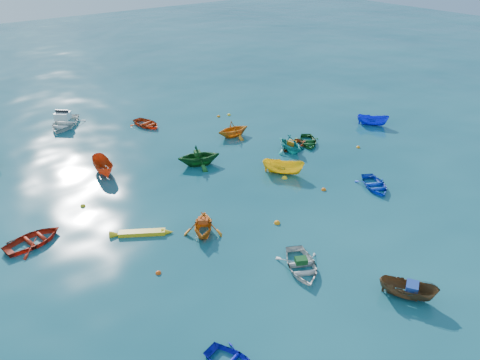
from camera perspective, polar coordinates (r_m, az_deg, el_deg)
ground at (r=28.70m, az=6.08°, el=-4.49°), size 160.00×160.00×0.00m
dinghy_white_near at (r=24.75m, az=7.45°, el=-10.71°), size 3.48×3.85×0.66m
sampan_brown_mid at (r=24.30m, az=19.62°, el=-13.31°), size 2.27×2.84×1.04m
dinghy_blue_se at (r=32.95m, az=16.06°, el=-0.89°), size 3.26×3.60×0.61m
dinghy_orange_w at (r=27.20m, az=-4.47°, el=-6.47°), size 3.40×3.47×1.39m
sampan_yellow_mid at (r=33.60m, az=5.24°, el=0.80°), size 2.75×3.07×1.17m
dinghy_green_e at (r=38.60m, az=8.26°, el=4.42°), size 3.35×3.51×0.59m
dinghy_cyan_se at (r=37.11m, az=6.09°, el=3.54°), size 2.55×2.89×1.43m
dinghy_red_nw at (r=28.71m, az=-23.82°, el=-7.08°), size 3.52×2.79×0.66m
sampan_orange_n at (r=34.92m, az=-16.20°, el=0.83°), size 1.61×3.26×1.21m
dinghy_green_n at (r=34.85m, az=-4.99°, el=1.88°), size 3.85×3.61×1.63m
dinghy_red_ne at (r=37.73m, az=6.36°, el=3.96°), size 3.02×2.45×0.55m
sampan_blue_far at (r=43.58m, az=15.79°, el=6.48°), size 2.49×2.78×1.05m
dinghy_red_far at (r=42.57m, az=-11.29°, el=6.49°), size 2.69×3.37×0.63m
dinghy_orange_far at (r=39.57m, az=-0.82°, el=5.34°), size 3.04×2.70×1.48m
kayak_yellow at (r=27.58m, az=-11.85°, el=-6.53°), size 3.08×2.19×0.32m
motorboat_white at (r=44.45m, az=-20.59°, el=6.14°), size 4.92×5.01×1.45m
tarp_green_a at (r=24.53m, az=7.46°, el=-9.71°), size 0.75×0.69×0.29m
tarp_blue_a at (r=23.87m, az=20.26°, el=-12.11°), size 0.89×0.83×0.35m
tarp_orange_a at (r=26.78m, az=-4.53°, el=-4.94°), size 0.72×0.69×0.28m
tarp_green_b at (r=34.42m, az=-5.22°, el=3.29°), size 0.64×0.72×0.29m
tarp_orange_b at (r=37.47m, az=6.31°, el=4.53°), size 0.66×0.78×0.33m
buoy_or_a at (r=24.63m, az=-9.91°, el=-11.15°), size 0.30×0.30×0.30m
buoy_ye_a at (r=32.95m, az=5.45°, el=0.19°), size 0.38×0.38×0.38m
buoy_or_b at (r=38.65m, az=14.21°, el=3.85°), size 0.30×0.30×0.30m
buoy_or_c at (r=28.03m, az=4.54°, el=-5.29°), size 0.37×0.37×0.37m
buoy_ye_c at (r=39.87m, az=-1.05°, el=5.52°), size 0.30×0.30×0.30m
buoy_or_d at (r=31.86m, az=10.16°, el=-1.21°), size 0.33×0.33×0.33m
buoy_ye_d at (r=31.20m, az=-18.60°, el=-3.06°), size 0.32×0.32×0.32m
buoy_or_e at (r=43.92m, az=-2.64°, el=7.71°), size 0.32×0.32×0.32m
buoy_ye_e at (r=44.27m, az=-1.35°, el=7.91°), size 0.33×0.33×0.33m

